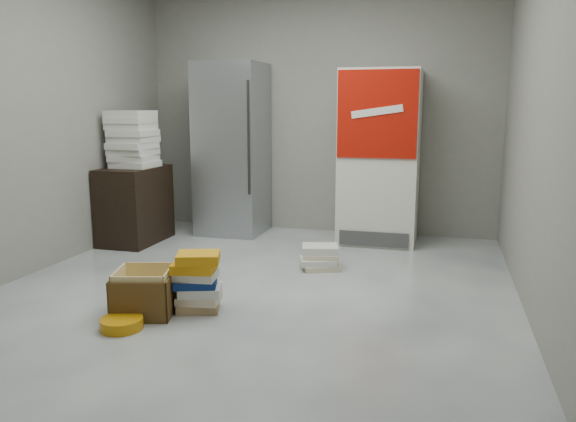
# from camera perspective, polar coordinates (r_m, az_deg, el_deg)

# --- Properties ---
(ground) EXTENTS (5.00, 5.00, 0.00)m
(ground) POSITION_cam_1_polar(r_m,az_deg,el_deg) (4.29, -4.42, -8.85)
(ground) COLOR silver
(ground) RESTS_ON ground
(room_shell) EXTENTS (4.04, 5.04, 2.82)m
(room_shell) POSITION_cam_1_polar(r_m,az_deg,el_deg) (4.07, -4.79, 15.80)
(room_shell) COLOR gray
(room_shell) RESTS_ON ground
(steel_fridge) EXTENTS (0.70, 0.72, 1.90)m
(steel_fridge) POSITION_cam_1_polar(r_m,az_deg,el_deg) (6.38, -5.67, 6.25)
(steel_fridge) COLOR #ACAFB5
(steel_fridge) RESTS_ON ground
(coke_cooler) EXTENTS (0.80, 0.73, 1.80)m
(coke_cooler) POSITION_cam_1_polar(r_m,az_deg,el_deg) (5.98, 9.30, 5.44)
(coke_cooler) COLOR silver
(coke_cooler) RESTS_ON ground
(wood_shelf) EXTENTS (0.50, 0.80, 0.80)m
(wood_shelf) POSITION_cam_1_polar(r_m,az_deg,el_deg) (6.15, -15.28, 0.60)
(wood_shelf) COLOR black
(wood_shelf) RESTS_ON ground
(supply_box_stack) EXTENTS (0.43, 0.45, 0.58)m
(supply_box_stack) POSITION_cam_1_polar(r_m,az_deg,el_deg) (6.07, -15.50, 7.05)
(supply_box_stack) COLOR white
(supply_box_stack) RESTS_ON wood_shelf
(phonebook_stack_main) EXTENTS (0.38, 0.33, 0.43)m
(phonebook_stack_main) POSITION_cam_1_polar(r_m,az_deg,el_deg) (4.02, -9.20, -7.11)
(phonebook_stack_main) COLOR tan
(phonebook_stack_main) RESTS_ON ground
(phonebook_stack_side) EXTENTS (0.41, 0.36, 0.21)m
(phonebook_stack_side) POSITION_cam_1_polar(r_m,az_deg,el_deg) (5.02, 3.27, -4.71)
(phonebook_stack_side) COLOR beige
(phonebook_stack_side) RESTS_ON ground
(cardboard_box) EXTENTS (0.49, 0.49, 0.32)m
(cardboard_box) POSITION_cam_1_polar(r_m,az_deg,el_deg) (4.07, -14.36, -8.30)
(cardboard_box) COLOR gold
(cardboard_box) RESTS_ON ground
(bucket_lid) EXTENTS (0.36, 0.36, 0.07)m
(bucket_lid) POSITION_cam_1_polar(r_m,az_deg,el_deg) (3.87, -16.54, -10.91)
(bucket_lid) COLOR #CC8209
(bucket_lid) RESTS_ON ground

